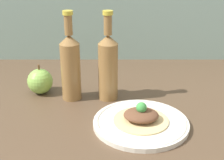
# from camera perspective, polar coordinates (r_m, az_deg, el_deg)

# --- Properties ---
(ground_plane) EXTENTS (1.80, 1.10, 0.04)m
(ground_plane) POSITION_cam_1_polar(r_m,az_deg,el_deg) (0.88, 2.72, -8.52)
(ground_plane) COLOR brown
(plate) EXTENTS (0.26, 0.26, 0.02)m
(plate) POSITION_cam_1_polar(r_m,az_deg,el_deg) (0.85, 5.05, -7.73)
(plate) COLOR silver
(plate) RESTS_ON ground_plane
(plated_food) EXTENTS (0.15, 0.15, 0.05)m
(plated_food) POSITION_cam_1_polar(r_m,az_deg,el_deg) (0.84, 5.10, -6.55)
(plated_food) COLOR #D6BC7F
(plated_food) RESTS_ON plate
(cider_bottle_left) EXTENTS (0.06, 0.06, 0.28)m
(cider_bottle_left) POSITION_cam_1_polar(r_m,az_deg,el_deg) (0.96, -7.86, 2.70)
(cider_bottle_left) COLOR olive
(cider_bottle_left) RESTS_ON ground_plane
(cider_bottle_right) EXTENTS (0.06, 0.06, 0.28)m
(cider_bottle_right) POSITION_cam_1_polar(r_m,az_deg,el_deg) (0.95, -0.99, 2.73)
(cider_bottle_right) COLOR olive
(cider_bottle_right) RESTS_ON ground_plane
(apple) EXTENTS (0.08, 0.08, 0.10)m
(apple) POSITION_cam_1_polar(r_m,az_deg,el_deg) (1.04, -13.27, -0.25)
(apple) COLOR #84B74C
(apple) RESTS_ON ground_plane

